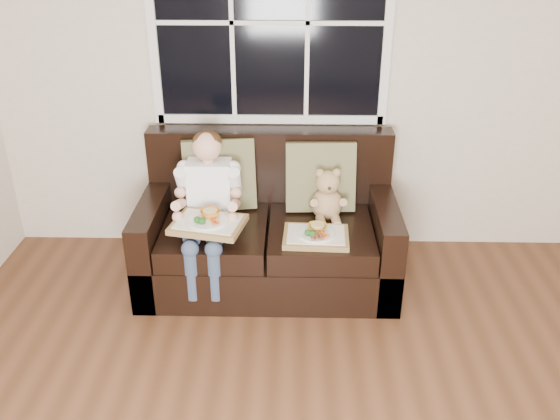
{
  "coord_description": "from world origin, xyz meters",
  "views": [
    {
      "loc": [
        -0.14,
        -1.55,
        2.29
      ],
      "look_at": [
        -0.22,
        1.85,
        0.59
      ],
      "focal_mm": 38.0,
      "sensor_mm": 36.0,
      "label": 1
    }
  ],
  "objects_px": {
    "teddy_bear": "(327,198)",
    "tray_right": "(316,235)",
    "tray_left": "(208,222)",
    "child": "(208,196)",
    "loveseat": "(269,235)"
  },
  "relations": [
    {
      "from": "tray_left",
      "to": "tray_right",
      "type": "relative_size",
      "value": 1.17
    },
    {
      "from": "teddy_bear",
      "to": "loveseat",
      "type": "bearing_deg",
      "value": 175.92
    },
    {
      "from": "child",
      "to": "teddy_bear",
      "type": "relative_size",
      "value": 2.54
    },
    {
      "from": "loveseat",
      "to": "child",
      "type": "xyz_separation_m",
      "value": [
        -0.39,
        -0.12,
        0.35
      ]
    },
    {
      "from": "tray_left",
      "to": "tray_right",
      "type": "xyz_separation_m",
      "value": [
        0.67,
        0.03,
        -0.1
      ]
    },
    {
      "from": "teddy_bear",
      "to": "tray_right",
      "type": "distance_m",
      "value": 0.33
    },
    {
      "from": "child",
      "to": "tray_right",
      "type": "bearing_deg",
      "value": -14.29
    },
    {
      "from": "child",
      "to": "teddy_bear",
      "type": "height_order",
      "value": "child"
    },
    {
      "from": "teddy_bear",
      "to": "tray_right",
      "type": "xyz_separation_m",
      "value": [
        -0.08,
        -0.3,
        -0.12
      ]
    },
    {
      "from": "loveseat",
      "to": "tray_right",
      "type": "xyz_separation_m",
      "value": [
        0.31,
        -0.3,
        0.17
      ]
    },
    {
      "from": "tray_left",
      "to": "teddy_bear",
      "type": "bearing_deg",
      "value": 35.69
    },
    {
      "from": "tray_left",
      "to": "child",
      "type": "bearing_deg",
      "value": 109.38
    },
    {
      "from": "tray_left",
      "to": "tray_right",
      "type": "height_order",
      "value": "tray_left"
    },
    {
      "from": "teddy_bear",
      "to": "tray_right",
      "type": "height_order",
      "value": "teddy_bear"
    },
    {
      "from": "tray_right",
      "to": "loveseat",
      "type": "bearing_deg",
      "value": 138.57
    }
  ]
}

